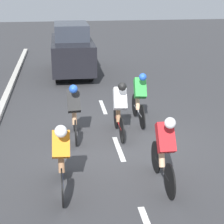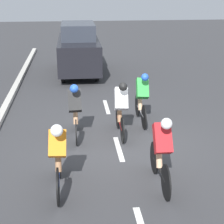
{
  "view_description": "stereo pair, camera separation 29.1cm",
  "coord_description": "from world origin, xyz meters",
  "px_view_note": "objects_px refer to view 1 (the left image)",
  "views": [
    {
      "loc": [
        1.33,
        8.58,
        3.85
      ],
      "look_at": [
        0.16,
        0.44,
        0.95
      ],
      "focal_mm": 60.0,
      "sensor_mm": 36.0,
      "label": 1
    },
    {
      "loc": [
        1.04,
        8.61,
        3.85
      ],
      "look_at": [
        0.16,
        0.44,
        0.95
      ],
      "focal_mm": 60.0,
      "sensor_mm": 36.0,
      "label": 2
    }
  ],
  "objects_px": {
    "cyclist_black": "(74,110)",
    "cyclist_white": "(120,107)",
    "support_car": "(72,49)",
    "cyclist_red": "(165,149)",
    "cyclist_green": "(139,96)",
    "cyclist_orange": "(61,156)"
  },
  "relations": [
    {
      "from": "cyclist_black",
      "to": "cyclist_orange",
      "type": "relative_size",
      "value": 0.95
    },
    {
      "from": "support_car",
      "to": "cyclist_white",
      "type": "bearing_deg",
      "value": 97.3
    },
    {
      "from": "support_car",
      "to": "cyclist_orange",
      "type": "bearing_deg",
      "value": 86.39
    },
    {
      "from": "support_car",
      "to": "cyclist_black",
      "type": "bearing_deg",
      "value": 87.95
    },
    {
      "from": "cyclist_black",
      "to": "cyclist_green",
      "type": "relative_size",
      "value": 0.95
    },
    {
      "from": "cyclist_red",
      "to": "cyclist_orange",
      "type": "relative_size",
      "value": 0.99
    },
    {
      "from": "cyclist_white",
      "to": "support_car",
      "type": "distance_m",
      "value": 7.17
    },
    {
      "from": "cyclist_black",
      "to": "cyclist_white",
      "type": "bearing_deg",
      "value": -178.8
    },
    {
      "from": "cyclist_green",
      "to": "cyclist_red",
      "type": "height_order",
      "value": "cyclist_red"
    },
    {
      "from": "cyclist_green",
      "to": "cyclist_orange",
      "type": "distance_m",
      "value": 4.11
    },
    {
      "from": "cyclist_black",
      "to": "cyclist_white",
      "type": "xyz_separation_m",
      "value": [
        -1.16,
        -0.02,
        0.01
      ]
    },
    {
      "from": "cyclist_green",
      "to": "support_car",
      "type": "bearing_deg",
      "value": -75.48
    },
    {
      "from": "cyclist_green",
      "to": "cyclist_orange",
      "type": "height_order",
      "value": "cyclist_green"
    },
    {
      "from": "cyclist_orange",
      "to": "cyclist_white",
      "type": "bearing_deg",
      "value": -120.46
    },
    {
      "from": "cyclist_orange",
      "to": "support_car",
      "type": "distance_m",
      "value": 9.72
    },
    {
      "from": "cyclist_green",
      "to": "cyclist_white",
      "type": "bearing_deg",
      "value": 51.16
    },
    {
      "from": "cyclist_black",
      "to": "support_car",
      "type": "relative_size",
      "value": 0.37
    },
    {
      "from": "cyclist_black",
      "to": "cyclist_red",
      "type": "height_order",
      "value": "cyclist_red"
    },
    {
      "from": "cyclist_green",
      "to": "cyclist_orange",
      "type": "relative_size",
      "value": 0.99
    },
    {
      "from": "cyclist_green",
      "to": "cyclist_orange",
      "type": "bearing_deg",
      "value": 57.26
    },
    {
      "from": "cyclist_red",
      "to": "support_car",
      "type": "distance_m",
      "value": 9.81
    },
    {
      "from": "cyclist_white",
      "to": "support_car",
      "type": "bearing_deg",
      "value": -82.7
    }
  ]
}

